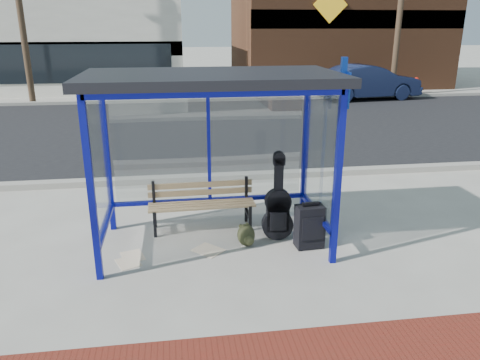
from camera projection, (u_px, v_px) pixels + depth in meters
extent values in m
plane|color=#B2ADA0|center=(215.00, 244.00, 6.73)|extent=(120.00, 120.00, 0.00)
cube|color=gray|center=(202.00, 178.00, 9.43)|extent=(60.00, 0.25, 0.12)
cube|color=black|center=(191.00, 128.00, 14.24)|extent=(60.00, 10.00, 0.00)
cube|color=gray|center=(186.00, 100.00, 19.01)|extent=(60.00, 0.25, 0.12)
cube|color=#B2ADA0|center=(184.00, 95.00, 20.81)|extent=(60.00, 4.00, 0.01)
cube|color=#0C1088|center=(91.00, 192.00, 5.46)|extent=(0.08, 0.08, 2.30)
cube|color=#0C1088|center=(338.00, 180.00, 5.86)|extent=(0.08, 0.08, 2.30)
cube|color=#0C1088|center=(107.00, 157.00, 6.87)|extent=(0.08, 0.08, 2.30)
cube|color=#0C1088|center=(305.00, 150.00, 7.27)|extent=(0.08, 0.08, 2.30)
cube|color=#0C1088|center=(207.00, 79.00, 6.72)|extent=(3.00, 0.08, 0.08)
cube|color=#0C1088|center=(217.00, 94.00, 5.31)|extent=(3.00, 0.08, 0.08)
cube|color=#0C1088|center=(92.00, 88.00, 5.81)|extent=(0.08, 1.50, 0.08)
cube|color=#0C1088|center=(324.00, 83.00, 6.21)|extent=(0.08, 1.50, 0.08)
cube|color=#0C1088|center=(210.00, 200.00, 7.31)|extent=(3.00, 0.08, 0.06)
cube|color=#0C1088|center=(105.00, 225.00, 6.40)|extent=(0.08, 1.50, 0.06)
cube|color=#0C1088|center=(317.00, 213.00, 6.81)|extent=(0.08, 1.50, 0.06)
cube|color=#0C1088|center=(209.00, 141.00, 7.01)|extent=(0.05, 0.05, 1.90)
cube|color=silver|center=(209.00, 143.00, 7.02)|extent=(2.84, 0.01, 1.82)
cube|color=silver|center=(99.00, 161.00, 6.11)|extent=(0.02, 1.34, 1.82)
cube|color=silver|center=(320.00, 152.00, 6.52)|extent=(0.02, 1.34, 1.82)
cube|color=black|center=(212.00, 77.00, 5.98)|extent=(3.30, 1.80, 0.12)
cube|color=#59331E|center=(335.00, 20.00, 24.15)|extent=(10.00, 7.00, 6.40)
cube|color=black|center=(361.00, 19.00, 20.91)|extent=(10.00, 0.10, 0.80)
cube|color=yellow|center=(330.00, 5.00, 20.43)|extent=(1.56, 0.06, 1.56)
cylinder|color=#4C3826|center=(125.00, 33.00, 26.19)|extent=(0.36, 0.36, 5.00)
cylinder|color=#4C3826|center=(387.00, 33.00, 28.26)|extent=(0.36, 0.36, 5.00)
cube|color=black|center=(155.00, 225.00, 6.89)|extent=(0.05, 0.05, 0.40)
cube|color=black|center=(154.00, 205.00, 7.16)|extent=(0.05, 0.05, 0.76)
cube|color=black|center=(155.00, 220.00, 7.05)|extent=(0.05, 0.36, 0.04)
cube|color=black|center=(250.00, 218.00, 7.11)|extent=(0.05, 0.05, 0.40)
cube|color=black|center=(246.00, 199.00, 7.38)|extent=(0.05, 0.05, 0.76)
cube|color=black|center=(248.00, 214.00, 7.28)|extent=(0.05, 0.36, 0.04)
cube|color=tan|center=(203.00, 208.00, 6.96)|extent=(1.61, 0.12, 0.03)
cube|color=tan|center=(202.00, 206.00, 7.05)|extent=(1.61, 0.12, 0.03)
cube|color=tan|center=(202.00, 204.00, 7.15)|extent=(1.61, 0.12, 0.03)
cube|color=tan|center=(201.00, 201.00, 7.24)|extent=(1.61, 0.12, 0.03)
cube|color=tan|center=(201.00, 192.00, 7.23)|extent=(1.61, 0.06, 0.09)
cube|color=tan|center=(200.00, 185.00, 7.19)|extent=(1.61, 0.06, 0.09)
cylinder|color=black|center=(277.00, 224.00, 6.84)|extent=(0.46, 0.16, 0.46)
cylinder|color=black|center=(278.00, 201.00, 6.72)|extent=(0.39, 0.15, 0.38)
cube|color=black|center=(278.00, 213.00, 6.78)|extent=(0.33, 0.15, 0.54)
cube|color=black|center=(279.00, 177.00, 6.61)|extent=(0.13, 0.12, 0.54)
cube|color=black|center=(279.00, 161.00, 6.53)|extent=(0.17, 0.12, 0.11)
cube|color=black|center=(310.00, 226.00, 6.55)|extent=(0.41, 0.27, 0.61)
cylinder|color=black|center=(299.00, 246.00, 6.62)|extent=(0.07, 0.23, 0.06)
cylinder|color=black|center=(318.00, 244.00, 6.68)|extent=(0.07, 0.23, 0.06)
cube|color=black|center=(311.00, 204.00, 6.45)|extent=(0.25, 0.06, 0.04)
cube|color=black|center=(313.00, 229.00, 6.43)|extent=(0.31, 0.04, 0.33)
ellipsoid|color=#2B2D19|center=(246.00, 235.00, 6.66)|extent=(0.31, 0.26, 0.31)
ellipsoid|color=#2B2D19|center=(249.00, 240.00, 6.59)|extent=(0.18, 0.15, 0.16)
cube|color=#2B2D19|center=(246.00, 225.00, 6.63)|extent=(0.09, 0.06, 0.03)
cube|color=navy|center=(338.00, 151.00, 6.66)|extent=(0.08, 0.08, 2.59)
cube|color=navy|center=(346.00, 89.00, 6.39)|extent=(0.04, 0.32, 0.49)
cube|color=white|center=(128.00, 263.00, 6.20)|extent=(0.38, 0.43, 0.01)
cube|color=white|center=(133.00, 256.00, 6.38)|extent=(0.37, 0.42, 0.01)
cube|color=white|center=(208.00, 250.00, 6.54)|extent=(0.50, 0.51, 0.01)
imported|color=#182245|center=(367.00, 82.00, 19.41)|extent=(4.47, 1.99, 1.43)
cylinder|color=red|center=(416.00, 87.00, 21.24)|extent=(0.19, 0.19, 0.58)
sphere|color=red|center=(416.00, 80.00, 21.14)|extent=(0.21, 0.21, 0.21)
cylinder|color=red|center=(416.00, 85.00, 21.21)|extent=(0.33, 0.17, 0.10)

